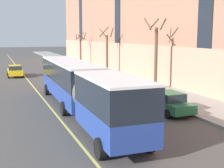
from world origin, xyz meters
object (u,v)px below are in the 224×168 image
(parked_car_red_2, at_px, (64,63))
(taxi_cab, at_px, (15,71))
(street_tree_far_downtown, at_px, (81,48))
(fire_hydrant, at_px, (81,67))
(parked_car_black_0, at_px, (76,68))
(parked_car_green_5, at_px, (168,102))
(street_tree_mid_block, at_px, (156,53))
(city_bus, at_px, (80,85))
(parked_car_champagne_3, at_px, (116,84))
(street_tree_far_uptown, at_px, (107,50))

(parked_car_red_2, bearing_deg, taxi_cab, -132.63)
(street_tree_far_downtown, height_order, fire_hydrant, street_tree_far_downtown)
(parked_car_black_0, height_order, parked_car_green_5, same)
(street_tree_mid_block, bearing_deg, street_tree_far_downtown, 89.90)
(city_bus, relative_size, street_tree_mid_block, 2.78)
(parked_car_champagne_3, distance_m, fire_hydrant, 19.98)
(parked_car_red_2, height_order, parked_car_green_5, same)
(fire_hydrant, bearing_deg, street_tree_far_uptown, -70.57)
(street_tree_far_uptown, bearing_deg, fire_hydrant, 109.43)
(taxi_cab, distance_m, street_tree_far_downtown, 18.15)
(city_bus, height_order, fire_hydrant, city_bus)
(city_bus, bearing_deg, street_tree_mid_block, 34.19)
(taxi_cab, distance_m, fire_hydrant, 11.43)
(city_bus, xyz_separation_m, fire_hydrant, (7.48, 27.21, -1.54))
(street_tree_mid_block, height_order, street_tree_far_uptown, street_tree_mid_block)
(parked_car_champagne_3, xyz_separation_m, taxi_cab, (-8.66, 15.21, 0.00))
(parked_car_black_0, xyz_separation_m, taxi_cab, (-8.74, -1.30, -0.00))
(parked_car_champagne_3, height_order, taxi_cab, same)
(parked_car_green_5, bearing_deg, city_bus, 160.14)
(street_tree_mid_block, bearing_deg, parked_car_black_0, 102.64)
(parked_car_green_5, bearing_deg, street_tree_far_downtown, 84.19)
(parked_car_red_2, xyz_separation_m, fire_hydrant, (1.57, -4.93, -0.29))
(street_tree_far_uptown, bearing_deg, city_bus, -114.82)
(parked_car_red_2, xyz_separation_m, street_tree_mid_block, (3.76, -25.57, 2.96))
(parked_car_red_2, distance_m, street_tree_far_uptown, 12.10)
(city_bus, bearing_deg, parked_car_black_0, 76.32)
(parked_car_champagne_3, height_order, parked_car_green_5, same)
(parked_car_red_2, relative_size, taxi_cab, 1.02)
(parked_car_champagne_3, relative_size, street_tree_mid_block, 0.64)
(parked_car_red_2, relative_size, street_tree_far_uptown, 0.68)
(parked_car_green_5, xyz_separation_m, street_tree_mid_block, (3.76, 8.70, 2.96))
(street_tree_far_downtown, bearing_deg, parked_car_red_2, -140.36)
(parked_car_red_2, distance_m, parked_car_champagne_3, 24.83)
(parked_car_black_0, height_order, taxi_cab, same)
(parked_car_red_2, height_order, parked_car_champagne_3, same)
(street_tree_far_uptown, bearing_deg, parked_car_black_0, 143.50)
(parked_car_champagne_3, height_order, street_tree_far_uptown, street_tree_far_uptown)
(parked_car_red_2, relative_size, parked_car_champagne_3, 0.99)
(city_bus, distance_m, street_tree_mid_block, 11.81)
(parked_car_red_2, xyz_separation_m, parked_car_green_5, (0.00, -34.28, 0.00))
(parked_car_champagne_3, bearing_deg, parked_car_green_5, -88.80)
(parked_car_red_2, bearing_deg, fire_hydrant, -72.30)
(parked_car_black_0, relative_size, taxi_cab, 1.08)
(parked_car_red_2, relative_size, parked_car_green_5, 0.95)
(street_tree_mid_block, bearing_deg, parked_car_red_2, 98.37)
(parked_car_champagne_3, relative_size, taxi_cab, 1.04)
(parked_car_green_5, relative_size, taxi_cab, 1.08)
(parked_car_red_2, relative_size, street_tree_far_downtown, 0.76)
(city_bus, height_order, street_tree_far_uptown, street_tree_far_uptown)
(city_bus, xyz_separation_m, taxi_cab, (-2.94, 22.53, -1.25))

